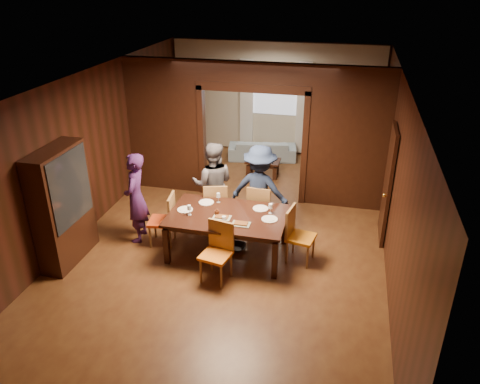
% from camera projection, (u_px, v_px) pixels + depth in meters
% --- Properties ---
extents(floor, '(9.00, 9.00, 0.00)m').
position_uv_depth(floor, '(234.00, 232.00, 8.90)').
color(floor, '#532B17').
rests_on(floor, ground).
extents(ceiling, '(5.50, 9.00, 0.02)m').
position_uv_depth(ceiling, '(233.00, 79.00, 7.64)').
color(ceiling, silver).
rests_on(ceiling, room_walls).
extents(room_walls, '(5.52, 9.01, 2.90)m').
position_uv_depth(room_walls, '(255.00, 126.00, 9.90)').
color(room_walls, black).
rests_on(room_walls, floor).
extents(person_purple, '(0.50, 0.67, 1.67)m').
position_uv_depth(person_purple, '(136.00, 198.00, 8.33)').
color(person_purple, '#3F1C52').
rests_on(person_purple, floor).
extents(person_grey, '(0.91, 0.77, 1.66)m').
position_uv_depth(person_grey, '(213.00, 184.00, 8.86)').
color(person_grey, '#5A585F').
rests_on(person_grey, floor).
extents(person_navy, '(1.17, 0.77, 1.71)m').
position_uv_depth(person_navy, '(260.00, 190.00, 8.60)').
color(person_navy, '#19243F').
rests_on(person_navy, floor).
extents(sofa, '(1.83, 0.96, 0.51)m').
position_uv_depth(sofa, '(262.00, 149.00, 12.21)').
color(sofa, '#97B2C5').
rests_on(sofa, floor).
extents(serving_bowl, '(0.36, 0.36, 0.09)m').
position_uv_depth(serving_bowl, '(236.00, 210.00, 7.99)').
color(serving_bowl, black).
rests_on(serving_bowl, dining_table).
extents(dining_table, '(2.00, 1.24, 0.76)m').
position_uv_depth(dining_table, '(228.00, 234.00, 8.08)').
color(dining_table, black).
rests_on(dining_table, floor).
extents(coffee_table, '(0.80, 0.50, 0.40)m').
position_uv_depth(coffee_table, '(263.00, 168.00, 11.22)').
color(coffee_table, black).
rests_on(coffee_table, floor).
extents(chair_left, '(0.50, 0.50, 0.97)m').
position_uv_depth(chair_left, '(161.00, 220.00, 8.33)').
color(chair_left, red).
rests_on(chair_left, floor).
extents(chair_right, '(0.51, 0.51, 0.97)m').
position_uv_depth(chair_right, '(301.00, 236.00, 7.82)').
color(chair_right, orange).
rests_on(chair_right, floor).
extents(chair_far_l, '(0.54, 0.54, 0.97)m').
position_uv_depth(chair_far_l, '(216.00, 205.00, 8.83)').
color(chair_far_l, '#D56014').
rests_on(chair_far_l, floor).
extents(chair_far_r, '(0.47, 0.47, 0.97)m').
position_uv_depth(chair_far_r, '(261.00, 208.00, 8.74)').
color(chair_far_r, orange).
rests_on(chair_far_r, floor).
extents(chair_near, '(0.52, 0.52, 0.97)m').
position_uv_depth(chair_near, '(216.00, 254.00, 7.34)').
color(chair_near, orange).
rests_on(chair_near, floor).
extents(hutch, '(0.40, 1.20, 2.00)m').
position_uv_depth(hutch, '(63.00, 206.00, 7.67)').
color(hutch, black).
rests_on(hutch, floor).
extents(door_right, '(0.06, 0.90, 2.10)m').
position_uv_depth(door_right, '(388.00, 185.00, 8.32)').
color(door_right, black).
rests_on(door_right, floor).
extents(window_far, '(1.20, 0.03, 1.30)m').
position_uv_depth(window_far, '(275.00, 90.00, 12.05)').
color(window_far, silver).
rests_on(window_far, back_wall).
extents(curtain_left, '(0.35, 0.06, 2.40)m').
position_uv_depth(curtain_left, '(247.00, 105.00, 12.37)').
color(curtain_left, white).
rests_on(curtain_left, back_wall).
extents(curtain_right, '(0.35, 0.06, 2.40)m').
position_uv_depth(curtain_right, '(303.00, 109.00, 12.06)').
color(curtain_right, white).
rests_on(curtain_right, back_wall).
extents(plate_left, '(0.27, 0.27, 0.01)m').
position_uv_depth(plate_left, '(185.00, 210.00, 8.07)').
color(plate_left, silver).
rests_on(plate_left, dining_table).
extents(plate_far_l, '(0.27, 0.27, 0.01)m').
position_uv_depth(plate_far_l, '(206.00, 202.00, 8.32)').
color(plate_far_l, white).
rests_on(plate_far_l, dining_table).
extents(plate_far_r, '(0.27, 0.27, 0.01)m').
position_uv_depth(plate_far_r, '(261.00, 208.00, 8.11)').
color(plate_far_r, silver).
rests_on(plate_far_r, dining_table).
extents(plate_right, '(0.27, 0.27, 0.01)m').
position_uv_depth(plate_right, '(269.00, 219.00, 7.76)').
color(plate_right, silver).
rests_on(plate_right, dining_table).
extents(plate_near, '(0.27, 0.27, 0.01)m').
position_uv_depth(plate_near, '(223.00, 226.00, 7.57)').
color(plate_near, white).
rests_on(plate_near, dining_table).
extents(platter_a, '(0.30, 0.20, 0.04)m').
position_uv_depth(platter_a, '(222.00, 217.00, 7.80)').
color(platter_a, gray).
rests_on(platter_a, dining_table).
extents(platter_b, '(0.30, 0.20, 0.04)m').
position_uv_depth(platter_b, '(241.00, 224.00, 7.60)').
color(platter_b, slate).
rests_on(platter_b, dining_table).
extents(wineglass_left, '(0.08, 0.08, 0.18)m').
position_uv_depth(wineglass_left, '(189.00, 210.00, 7.88)').
color(wineglass_left, silver).
rests_on(wineglass_left, dining_table).
extents(wineglass_far, '(0.08, 0.08, 0.18)m').
position_uv_depth(wineglass_far, '(218.00, 198.00, 8.30)').
color(wineglass_far, silver).
rests_on(wineglass_far, dining_table).
extents(wineglass_right, '(0.08, 0.08, 0.18)m').
position_uv_depth(wineglass_right, '(271.00, 209.00, 7.92)').
color(wineglass_right, silver).
rests_on(wineglass_right, dining_table).
extents(tumbler, '(0.07, 0.07, 0.14)m').
position_uv_depth(tumbler, '(224.00, 220.00, 7.60)').
color(tumbler, silver).
rests_on(tumbler, dining_table).
extents(condiment_jar, '(0.08, 0.08, 0.11)m').
position_uv_depth(condiment_jar, '(217.00, 212.00, 7.88)').
color(condiment_jar, '#4C2311').
rests_on(condiment_jar, dining_table).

